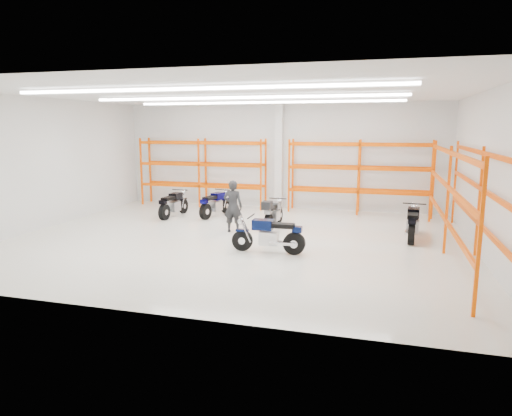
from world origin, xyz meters
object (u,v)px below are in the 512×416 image
(motorcycle_main, at_px, (271,236))
(motorcycle_back_c, at_px, (273,213))
(structural_column, at_px, (279,156))
(motorcycle_back_a, at_px, (173,205))
(motorcycle_back_b, at_px, (214,205))
(motorcycle_back_d, at_px, (413,224))
(standing_man, at_px, (233,206))

(motorcycle_main, xyz_separation_m, motorcycle_back_c, (-0.74, 3.24, 0.01))
(motorcycle_main, bearing_deg, structural_column, 101.19)
(motorcycle_back_a, relative_size, structural_column, 0.46)
(motorcycle_back_b, distance_m, structural_column, 3.70)
(motorcycle_back_a, relative_size, motorcycle_back_b, 1.02)
(motorcycle_back_d, bearing_deg, motorcycle_back_a, 171.65)
(motorcycle_back_c, relative_size, motorcycle_back_d, 0.93)
(motorcycle_back_a, relative_size, motorcycle_back_d, 0.96)
(motorcycle_back_d, distance_m, standing_man, 5.79)
(motorcycle_back_d, bearing_deg, motorcycle_back_c, 173.15)
(motorcycle_back_d, xyz_separation_m, standing_man, (-5.75, -0.55, 0.38))
(motorcycle_back_b, xyz_separation_m, motorcycle_back_c, (2.67, -1.27, 0.02))
(motorcycle_back_a, distance_m, motorcycle_back_d, 8.95)
(motorcycle_back_a, xyz_separation_m, structural_column, (3.55, 3.08, 1.77))
(motorcycle_back_b, relative_size, structural_column, 0.46)
(motorcycle_back_d, relative_size, standing_man, 1.23)
(motorcycle_back_b, relative_size, motorcycle_back_c, 1.02)
(standing_man, bearing_deg, motorcycle_back_b, -58.75)
(motorcycle_back_c, bearing_deg, motorcycle_back_b, 154.46)
(motorcycle_back_d, height_order, standing_man, standing_man)
(motorcycle_back_a, xyz_separation_m, motorcycle_back_b, (1.54, 0.53, -0.00))
(motorcycle_back_a, relative_size, standing_man, 1.18)
(motorcycle_main, bearing_deg, motorcycle_back_b, 127.05)
(standing_man, xyz_separation_m, structural_column, (0.45, 4.93, 1.37))
(motorcycle_back_b, bearing_deg, structural_column, 51.73)
(standing_man, relative_size, structural_column, 0.39)
(motorcycle_main, bearing_deg, motorcycle_back_c, 102.90)
(motorcycle_main, distance_m, motorcycle_back_a, 6.35)
(structural_column, bearing_deg, motorcycle_back_b, -128.27)
(motorcycle_back_a, bearing_deg, structural_column, 40.94)
(standing_man, bearing_deg, motorcycle_back_d, -176.67)
(motorcycle_back_c, distance_m, structural_column, 4.26)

